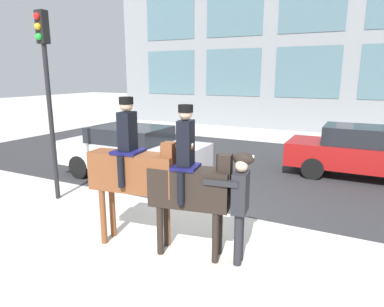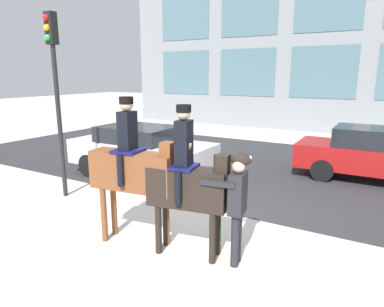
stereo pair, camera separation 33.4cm
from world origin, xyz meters
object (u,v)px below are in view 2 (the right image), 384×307
at_px(street_car_far_lane, 379,154).
at_px(mounted_horse_lead, 134,169).
at_px(street_car_near_lane, 141,150).
at_px(traffic_light, 55,78).
at_px(mounted_horse_companion, 190,183).
at_px(pedestrian_bystander, 236,204).

bearing_deg(street_car_far_lane, mounted_horse_lead, -119.45).
height_order(mounted_horse_lead, street_car_far_lane, mounted_horse_lead).
height_order(street_car_near_lane, street_car_far_lane, street_car_far_lane).
bearing_deg(traffic_light, street_car_far_lane, 38.34).
distance_m(street_car_near_lane, street_car_far_lane, 6.91).
distance_m(mounted_horse_lead, mounted_horse_companion, 1.06).
xyz_separation_m(street_car_near_lane, street_car_far_lane, (6.23, 2.99, -0.01)).
height_order(mounted_horse_lead, traffic_light, traffic_light).
relative_size(mounted_horse_companion, street_car_far_lane, 0.56).
distance_m(street_car_near_lane, traffic_light, 3.25).
relative_size(mounted_horse_companion, traffic_light, 0.58).
bearing_deg(pedestrian_bystander, mounted_horse_lead, -0.26).
xyz_separation_m(mounted_horse_lead, pedestrian_bystander, (1.84, 0.24, -0.39)).
distance_m(pedestrian_bystander, traffic_light, 5.43).
distance_m(mounted_horse_companion, street_car_near_lane, 4.92).
distance_m(mounted_horse_lead, street_car_far_lane, 7.40).
bearing_deg(traffic_light, mounted_horse_lead, -18.11).
height_order(mounted_horse_companion, pedestrian_bystander, mounted_horse_companion).
relative_size(mounted_horse_companion, pedestrian_bystander, 1.47).
relative_size(mounted_horse_lead, street_car_near_lane, 0.61).
height_order(pedestrian_bystander, traffic_light, traffic_light).
bearing_deg(mounted_horse_companion, street_car_far_lane, 57.21).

